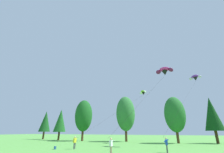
{
  "coord_description": "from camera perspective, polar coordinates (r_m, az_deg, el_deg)",
  "views": [
    {
      "loc": [
        6.57,
        5.1,
        2.36
      ],
      "look_at": [
        -1.35,
        24.91,
        10.03
      ],
      "focal_mm": 24.53,
      "sensor_mm": 36.0,
      "label": 1
    }
  ],
  "objects": [
    {
      "name": "treeline_tree_b",
      "position": [
        48.6,
        -18.69,
        -15.3
      ],
      "size": [
        3.47,
        3.47,
        8.48
      ],
      "color": "#472D19",
      "rests_on": "ground_plane"
    },
    {
      "name": "treeline_tree_e",
      "position": [
        37.57,
        22.34,
        -12.88
      ],
      "size": [
        4.45,
        4.45,
        9.8
      ],
      "color": "#472D19",
      "rests_on": "ground_plane"
    },
    {
      "name": "kite_flyer_mid",
      "position": [
        18.1,
        -0.4,
        -24.09
      ],
      "size": [
        0.57,
        0.61,
        1.69
      ],
      "color": "gray",
      "rests_on": "ground_plane"
    },
    {
      "name": "parafoil_kite_high_lime_white",
      "position": [
        37.25,
        11.55,
        -5.82
      ],
      "size": [
        8.71,
        16.72,
        10.47
      ],
      "color": "#93D633"
    },
    {
      "name": "parafoil_kite_mid_magenta",
      "position": [
        31.58,
        18.98,
        1.96
      ],
      "size": [
        8.09,
        13.62,
        12.68
      ],
      "color": "#D12893"
    },
    {
      "name": "treeline_tree_f",
      "position": [
        40.47,
        33.18,
        -11.53
      ],
      "size": [
        3.7,
        3.7,
        9.54
      ],
      "color": "#472D19",
      "rests_on": "ground_plane"
    },
    {
      "name": "treeline_tree_c",
      "position": [
        44.05,
        -10.53,
        -14.12
      ],
      "size": [
        4.68,
        4.68,
        10.65
      ],
      "color": "#472D19",
      "rests_on": "ground_plane"
    },
    {
      "name": "treeline_tree_d",
      "position": [
        40.98,
        5.07,
        -13.56
      ],
      "size": [
        4.81,
        4.81,
        11.13
      ],
      "color": "#472D19",
      "rests_on": "ground_plane"
    },
    {
      "name": "treeline_tree_a",
      "position": [
        56.12,
        -23.58,
        -15.09
      ],
      "size": [
        3.5,
        3.5,
        8.63
      ],
      "color": "#472D19",
      "rests_on": "ground_plane"
    },
    {
      "name": "kite_flyer_near",
      "position": [
        24.3,
        -13.71,
        -22.5
      ],
      "size": [
        0.34,
        0.6,
        1.69
      ],
      "color": "#4C4C51",
      "rests_on": "ground_plane"
    },
    {
      "name": "parafoil_kite_far_purple",
      "position": [
        42.91,
        28.6,
        -0.38
      ],
      "size": [
        9.01,
        21.04,
        14.01
      ],
      "color": "purple"
    },
    {
      "name": "backpack",
      "position": [
        24.85,
        -20.47,
        -23.63
      ],
      "size": [
        0.4,
        0.37,
        0.4
      ],
      "primitive_type": "cube",
      "rotation": [
        0.0,
        0.0,
        2.6
      ],
      "color": "#234C89",
      "rests_on": "ground_plane"
    },
    {
      "name": "kite_flyer_far",
      "position": [
        20.81,
        19.65,
        -22.48
      ],
      "size": [
        0.64,
        0.67,
        1.69
      ],
      "color": "#4C4C51",
      "rests_on": "ground_plane"
    }
  ]
}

